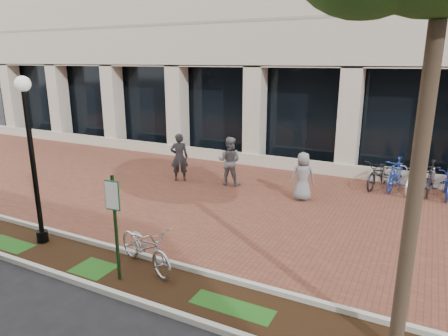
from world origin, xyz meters
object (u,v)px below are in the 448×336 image
at_px(pedestrian_mid, 229,161).
at_px(bike_rack_cluster, 421,178).
at_px(pedestrian_left, 179,157).
at_px(locked_bicycle, 145,246).
at_px(pedestrian_right, 303,176).
at_px(parking_sign, 114,215).
at_px(lamppost, 32,152).
at_px(bollard, 432,179).

distance_m(pedestrian_mid, bike_rack_cluster, 6.63).
distance_m(pedestrian_left, pedestrian_mid, 1.96).
height_order(pedestrian_left, bike_rack_cluster, pedestrian_left).
bearing_deg(locked_bicycle, pedestrian_right, 4.04).
height_order(parking_sign, locked_bicycle, parking_sign).
bearing_deg(pedestrian_left, pedestrian_mid, 159.87).
relative_size(lamppost, bike_rack_cluster, 1.14).
height_order(parking_sign, pedestrian_right, parking_sign).
bearing_deg(pedestrian_mid, pedestrian_left, 1.81).
bearing_deg(pedestrian_mid, locked_bicycle, 90.24).
bearing_deg(lamppost, parking_sign, -9.90).
bearing_deg(parking_sign, bollard, 53.54).
bearing_deg(locked_bicycle, pedestrian_mid, 30.45).
xyz_separation_m(parking_sign, lamppost, (-2.94, 0.51, 0.86)).
distance_m(locked_bicycle, pedestrian_mid, 6.40).
relative_size(pedestrian_mid, pedestrian_right, 1.12).
distance_m(pedestrian_left, bollard, 9.02).
distance_m(pedestrian_right, bike_rack_cluster, 4.26).
bearing_deg(pedestrian_mid, bike_rack_cluster, -170.58).
bearing_deg(parking_sign, pedestrian_mid, 92.02).
bearing_deg(lamppost, pedestrian_right, 51.06).
height_order(parking_sign, lamppost, lamppost).
distance_m(lamppost, pedestrian_right, 7.95).
xyz_separation_m(pedestrian_left, bollard, (8.54, 2.87, -0.46)).
height_order(locked_bicycle, pedestrian_right, pedestrian_right).
bearing_deg(pedestrian_right, parking_sign, 44.95).
distance_m(lamppost, locked_bicycle, 3.62).
xyz_separation_m(lamppost, bike_rack_cluster, (8.32, 8.60, -1.78)).
distance_m(parking_sign, pedestrian_right, 6.90).
relative_size(pedestrian_left, bollard, 2.05).
relative_size(pedestrian_left, pedestrian_right, 1.14).
bearing_deg(bollard, parking_sign, -121.20).
height_order(parking_sign, bike_rack_cluster, parking_sign).
relative_size(locked_bicycle, pedestrian_left, 1.07).
xyz_separation_m(parking_sign, pedestrian_right, (1.96, 6.58, -0.66)).
height_order(lamppost, pedestrian_mid, lamppost).
distance_m(pedestrian_left, bike_rack_cluster, 8.57).
xyz_separation_m(pedestrian_mid, bollard, (6.62, 2.49, -0.44)).
bearing_deg(locked_bicycle, lamppost, 113.69).
relative_size(pedestrian_mid, bollard, 2.01).
height_order(lamppost, locked_bicycle, lamppost).
height_order(parking_sign, pedestrian_mid, parking_sign).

